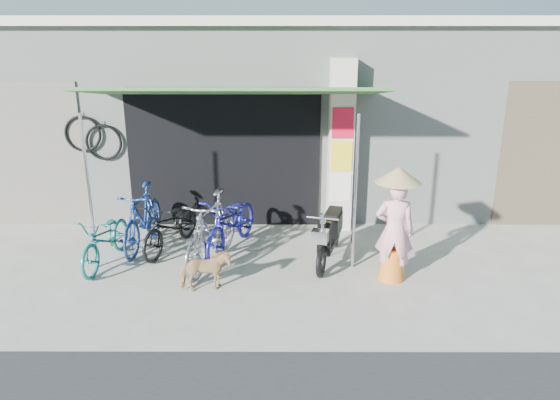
{
  "coord_description": "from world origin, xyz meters",
  "views": [
    {
      "loc": [
        -0.18,
        -6.84,
        3.63
      ],
      "look_at": [
        -0.2,
        1.0,
        1.0
      ],
      "focal_mm": 35.0,
      "sensor_mm": 36.0,
      "label": 1
    }
  ],
  "objects_px": {
    "bike_blue": "(143,218)",
    "bike_silver": "(212,231)",
    "bike_navy": "(232,223)",
    "nun": "(395,225)",
    "bike_teal": "(106,239)",
    "moped": "(330,235)",
    "bike_black": "(171,225)",
    "street_dog": "(205,271)"
  },
  "relations": [
    {
      "from": "bike_blue",
      "to": "bike_silver",
      "type": "relative_size",
      "value": 0.93
    },
    {
      "from": "bike_navy",
      "to": "nun",
      "type": "relative_size",
      "value": 1.09
    },
    {
      "from": "bike_navy",
      "to": "nun",
      "type": "bearing_deg",
      "value": -4.68
    },
    {
      "from": "bike_teal",
      "to": "bike_navy",
      "type": "height_order",
      "value": "bike_navy"
    },
    {
      "from": "bike_blue",
      "to": "bike_navy",
      "type": "xyz_separation_m",
      "value": [
        1.47,
        -0.13,
        -0.04
      ]
    },
    {
      "from": "moped",
      "to": "bike_navy",
      "type": "bearing_deg",
      "value": -177.14
    },
    {
      "from": "bike_black",
      "to": "moped",
      "type": "xyz_separation_m",
      "value": [
        2.54,
        -0.39,
        -0.0
      ]
    },
    {
      "from": "nun",
      "to": "moped",
      "type": "bearing_deg",
      "value": -28.69
    },
    {
      "from": "bike_black",
      "to": "nun",
      "type": "bearing_deg",
      "value": 2.79
    },
    {
      "from": "street_dog",
      "to": "nun",
      "type": "height_order",
      "value": "nun"
    },
    {
      "from": "bike_blue",
      "to": "bike_navy",
      "type": "height_order",
      "value": "bike_blue"
    },
    {
      "from": "nun",
      "to": "bike_silver",
      "type": "bearing_deg",
      "value": -1.05
    },
    {
      "from": "bike_black",
      "to": "bike_navy",
      "type": "xyz_separation_m",
      "value": [
        0.99,
        -0.04,
        0.06
      ]
    },
    {
      "from": "street_dog",
      "to": "bike_silver",
      "type": "bearing_deg",
      "value": -12.93
    },
    {
      "from": "bike_navy",
      "to": "nun",
      "type": "height_order",
      "value": "nun"
    },
    {
      "from": "bike_blue",
      "to": "moped",
      "type": "xyz_separation_m",
      "value": [
        3.02,
        -0.48,
        -0.1
      ]
    },
    {
      "from": "bike_silver",
      "to": "bike_navy",
      "type": "xyz_separation_m",
      "value": [
        0.26,
        0.55,
        -0.08
      ]
    },
    {
      "from": "street_dog",
      "to": "nun",
      "type": "relative_size",
      "value": 0.42
    },
    {
      "from": "bike_black",
      "to": "bike_teal",
      "type": "bearing_deg",
      "value": -128.64
    },
    {
      "from": "moped",
      "to": "bike_teal",
      "type": "bearing_deg",
      "value": -161.63
    },
    {
      "from": "bike_black",
      "to": "street_dog",
      "type": "relative_size",
      "value": 2.27
    },
    {
      "from": "bike_teal",
      "to": "street_dog",
      "type": "distance_m",
      "value": 1.85
    },
    {
      "from": "moped",
      "to": "nun",
      "type": "distance_m",
      "value": 1.16
    },
    {
      "from": "bike_teal",
      "to": "bike_black",
      "type": "bearing_deg",
      "value": 38.96
    },
    {
      "from": "bike_silver",
      "to": "street_dog",
      "type": "height_order",
      "value": "bike_silver"
    },
    {
      "from": "nun",
      "to": "bike_black",
      "type": "bearing_deg",
      "value": -8.25
    },
    {
      "from": "bike_navy",
      "to": "street_dog",
      "type": "relative_size",
      "value": 2.57
    },
    {
      "from": "bike_blue",
      "to": "bike_silver",
      "type": "distance_m",
      "value": 1.39
    },
    {
      "from": "bike_navy",
      "to": "bike_black",
      "type": "bearing_deg",
      "value": -163.84
    },
    {
      "from": "street_dog",
      "to": "nun",
      "type": "distance_m",
      "value": 2.75
    },
    {
      "from": "bike_silver",
      "to": "street_dog",
      "type": "distance_m",
      "value": 0.88
    },
    {
      "from": "bike_silver",
      "to": "moped",
      "type": "height_order",
      "value": "bike_silver"
    },
    {
      "from": "bike_teal",
      "to": "nun",
      "type": "xyz_separation_m",
      "value": [
        4.29,
        -0.5,
        0.43
      ]
    },
    {
      "from": "bike_teal",
      "to": "nun",
      "type": "relative_size",
      "value": 0.94
    },
    {
      "from": "bike_teal",
      "to": "bike_blue",
      "type": "bearing_deg",
      "value": 64.43
    },
    {
      "from": "bike_silver",
      "to": "nun",
      "type": "height_order",
      "value": "nun"
    },
    {
      "from": "bike_black",
      "to": "bike_silver",
      "type": "distance_m",
      "value": 0.95
    },
    {
      "from": "bike_teal",
      "to": "bike_navy",
      "type": "bearing_deg",
      "value": 22.74
    },
    {
      "from": "bike_navy",
      "to": "bike_teal",
      "type": "bearing_deg",
      "value": -146.64
    },
    {
      "from": "bike_teal",
      "to": "bike_black",
      "type": "distance_m",
      "value": 1.05
    },
    {
      "from": "bike_black",
      "to": "street_dog",
      "type": "distance_m",
      "value": 1.61
    },
    {
      "from": "bike_navy",
      "to": "bike_silver",
      "type": "bearing_deg",
      "value": -96.95
    }
  ]
}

